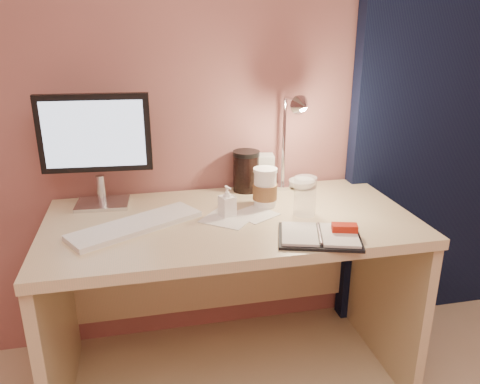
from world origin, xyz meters
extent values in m
plane|color=#A76561|center=(0.00, 1.75, 1.25)|extent=(3.50, 0.00, 3.50)
cube|color=black|center=(1.05, 1.69, 1.10)|extent=(0.85, 0.08, 2.20)
cube|color=tan|center=(0.00, 1.38, 0.71)|extent=(1.40, 0.70, 0.04)
cube|color=tan|center=(-0.68, 1.38, 0.34)|extent=(0.04, 0.66, 0.69)
cube|color=tan|center=(0.68, 1.38, 0.34)|extent=(0.04, 0.66, 0.69)
cube|color=tan|center=(0.00, 1.71, 0.40)|extent=(1.32, 0.03, 0.55)
cube|color=silver|center=(-0.49, 1.62, 0.74)|extent=(0.22, 0.17, 0.01)
cylinder|color=silver|center=(-0.49, 1.62, 0.80)|extent=(0.03, 0.03, 0.11)
cube|color=black|center=(-0.49, 1.62, 1.03)|extent=(0.43, 0.06, 0.30)
cube|color=#B4D1F5|center=(-0.49, 1.59, 1.03)|extent=(0.38, 0.03, 0.26)
cube|color=white|center=(-0.36, 1.36, 0.74)|extent=(0.50, 0.37, 0.02)
cube|color=black|center=(0.26, 1.14, 0.74)|extent=(0.33, 0.28, 0.01)
cube|color=silver|center=(0.20, 1.15, 0.74)|extent=(0.17, 0.21, 0.01)
cube|color=silver|center=(0.33, 1.12, 0.74)|extent=(0.17, 0.21, 0.01)
cube|color=#B1240F|center=(0.35, 1.13, 0.76)|extent=(0.10, 0.07, 0.02)
cube|color=silver|center=(0.10, 1.39, 0.73)|extent=(0.20, 0.20, 0.00)
cube|color=silver|center=(-0.01, 1.37, 0.73)|extent=(0.24, 0.24, 0.00)
cylinder|color=white|center=(0.16, 1.47, 0.80)|extent=(0.09, 0.09, 0.15)
cylinder|color=brown|center=(0.16, 1.47, 0.79)|extent=(0.10, 0.10, 0.06)
cylinder|color=white|center=(0.16, 1.47, 0.88)|extent=(0.10, 0.10, 0.01)
cylinder|color=white|center=(0.29, 1.36, 0.81)|extent=(0.09, 0.09, 0.15)
imported|color=silver|center=(0.38, 1.65, 0.75)|extent=(0.16, 0.16, 0.04)
imported|color=white|center=(-0.01, 1.40, 0.79)|extent=(0.07, 0.07, 0.12)
cylinder|color=black|center=(0.13, 1.67, 0.81)|extent=(0.11, 0.11, 0.16)
cube|color=silver|center=(0.20, 1.69, 0.81)|extent=(0.12, 0.10, 0.16)
cylinder|color=silver|center=(0.30, 1.68, 0.74)|extent=(0.10, 0.10, 0.02)
cylinder|color=silver|center=(0.30, 1.68, 0.94)|extent=(0.02, 0.02, 0.38)
cone|color=silver|center=(0.28, 1.50, 1.13)|extent=(0.08, 0.07, 0.08)
camera|label=1|loc=(-0.31, -0.24, 1.43)|focal=35.00mm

